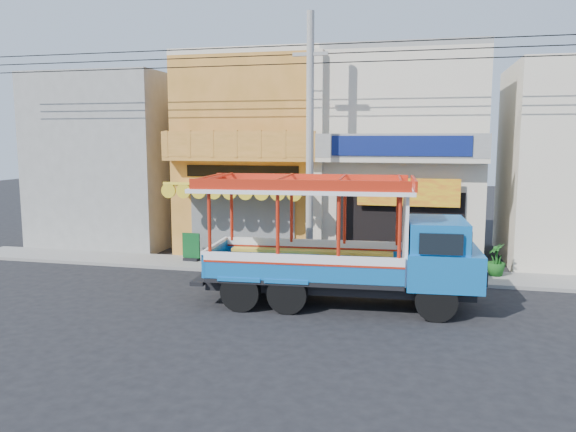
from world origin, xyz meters
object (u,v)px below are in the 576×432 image
(utility_pole, at_px, (314,132))
(green_sign, at_px, (191,249))
(potted_plant_b, at_px, (414,261))
(potted_plant_c, at_px, (496,260))
(songthaew_truck, at_px, (358,245))

(utility_pole, distance_m, green_sign, 6.73)
(utility_pole, relative_size, potted_plant_b, 28.04)
(potted_plant_c, bearing_deg, utility_pole, -82.21)
(songthaew_truck, relative_size, green_sign, 7.55)
(green_sign, xyz_separation_m, potted_plant_b, (8.40, -0.37, 0.05))
(potted_plant_b, bearing_deg, utility_pole, 52.69)
(songthaew_truck, xyz_separation_m, green_sign, (-6.86, 4.08, -1.22))
(potted_plant_b, bearing_deg, songthaew_truck, 111.80)
(songthaew_truck, bearing_deg, green_sign, 149.26)
(songthaew_truck, height_order, potted_plant_b, songthaew_truck)
(green_sign, relative_size, potted_plant_c, 0.96)
(potted_plant_c, bearing_deg, potted_plant_b, -80.66)
(utility_pole, bearing_deg, green_sign, 170.03)
(songthaew_truck, distance_m, potted_plant_b, 4.19)
(songthaew_truck, distance_m, green_sign, 8.08)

